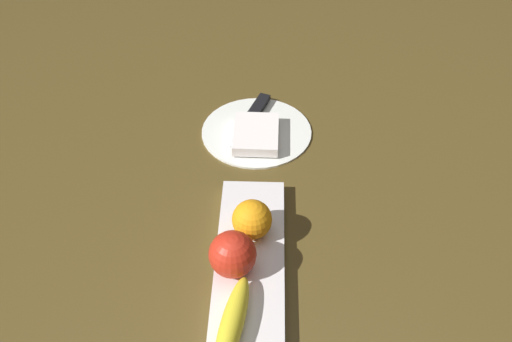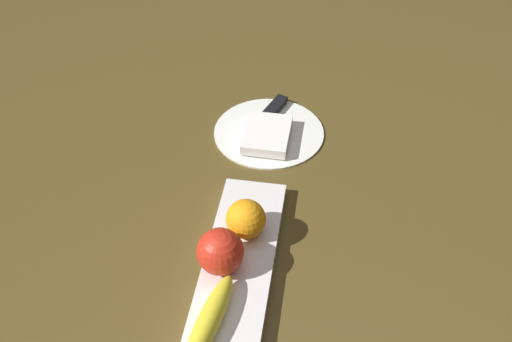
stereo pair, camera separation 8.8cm
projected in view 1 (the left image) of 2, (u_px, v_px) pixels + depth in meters
The scene contains 8 objects.
ground_plane at pixel (270, 251), 0.91m from camera, with size 2.40×2.40×0.00m, color #52401C.
fruit_tray at pixel (253, 263), 0.88m from camera, with size 0.35×0.11×0.02m, color silver.
apple at pixel (235, 254), 0.83m from camera, with size 0.07×0.07×0.07m, color red.
banana at pixel (235, 324), 0.77m from camera, with size 0.16×0.03×0.03m, color yellow.
orange_near_apple at pixel (255, 219), 0.89m from camera, with size 0.07×0.07×0.07m, color orange.
dinner_plate at pixel (259, 131), 1.14m from camera, with size 0.23×0.23×0.01m, color white.
folded_napkin at pixel (258, 134), 1.11m from camera, with size 0.12×0.09×0.02m, color white.
knife at pixel (257, 112), 1.17m from camera, with size 0.18×0.08×0.01m.
Camera 1 is at (0.57, -0.00, 0.73)m, focal length 38.31 mm.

